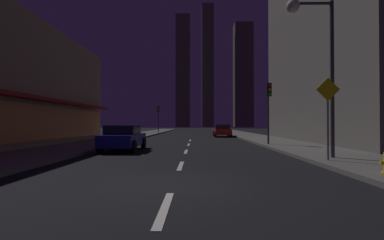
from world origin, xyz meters
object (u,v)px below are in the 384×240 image
(car_parked_far, at_px, (222,130))
(fire_hydrant_far_left, at_px, (129,135))
(traffic_light_near_right, at_px, (269,99))
(street_lamp_right, at_px, (312,39))
(car_parked_near, at_px, (123,138))
(traffic_light_far_left, at_px, (158,113))
(pedestrian_crossing_sign, at_px, (328,111))

(car_parked_far, xyz_separation_m, fire_hydrant_far_left, (-9.50, -6.47, -0.29))
(car_parked_far, relative_size, traffic_light_near_right, 1.01)
(car_parked_far, height_order, street_lamp_right, street_lamp_right)
(car_parked_near, distance_m, traffic_light_far_left, 28.83)
(street_lamp_right, distance_m, pedestrian_crossing_sign, 3.19)
(car_parked_far, relative_size, fire_hydrant_far_left, 6.48)
(car_parked_far, height_order, traffic_light_far_left, traffic_light_far_left)
(traffic_light_far_left, bearing_deg, car_parked_near, -86.21)
(traffic_light_near_right, bearing_deg, car_parked_near, -160.51)
(traffic_light_far_left, bearing_deg, street_lamp_right, -71.75)
(pedestrian_crossing_sign, bearing_deg, street_lamp_right, 103.79)
(car_parked_near, relative_size, fire_hydrant_far_left, 6.48)
(fire_hydrant_far_left, xyz_separation_m, street_lamp_right, (11.28, -15.17, 4.61))
(fire_hydrant_far_left, height_order, traffic_light_far_left, traffic_light_far_left)
(car_parked_near, distance_m, fire_hydrant_far_left, 11.08)
(street_lamp_right, height_order, pedestrian_crossing_sign, street_lamp_right)
(fire_hydrant_far_left, distance_m, street_lamp_right, 19.46)
(street_lamp_right, bearing_deg, car_parked_far, 94.70)
(traffic_light_near_right, bearing_deg, car_parked_far, 97.68)
(car_parked_near, relative_size, traffic_light_near_right, 1.01)
(street_lamp_right, bearing_deg, pedestrian_crossing_sign, -76.21)
(fire_hydrant_far_left, bearing_deg, traffic_light_near_right, -33.73)
(traffic_light_far_left, height_order, street_lamp_right, street_lamp_right)
(traffic_light_far_left, bearing_deg, pedestrian_crossing_sign, -71.86)
(traffic_light_far_left, distance_m, pedestrian_crossing_sign, 35.68)
(traffic_light_near_right, xyz_separation_m, pedestrian_crossing_sign, (0.10, -8.45, -1.18))
(car_parked_near, relative_size, car_parked_far, 1.00)
(fire_hydrant_far_left, height_order, street_lamp_right, street_lamp_right)
(pedestrian_crossing_sign, bearing_deg, fire_hydrant_far_left, 125.60)
(traffic_light_far_left, bearing_deg, car_parked_far, -51.28)
(car_parked_far, xyz_separation_m, traffic_light_near_right, (1.90, -14.08, 2.45))
(car_parked_far, xyz_separation_m, street_lamp_right, (1.78, -21.64, 4.33))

